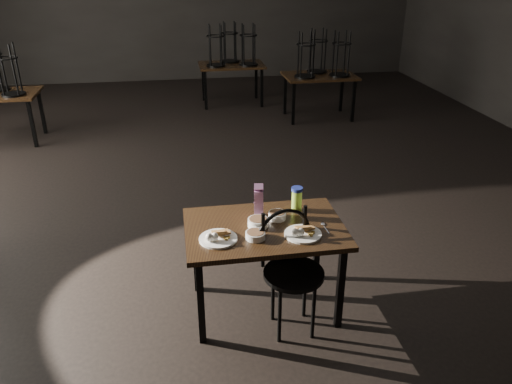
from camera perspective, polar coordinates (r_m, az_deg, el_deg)
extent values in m
plane|color=black|center=(6.16, -4.31, 0.47)|extent=(12.00, 12.00, 0.00)
cube|color=black|center=(11.61, -7.61, 20.43)|extent=(10.00, 0.04, 3.20)
cube|color=black|center=(3.78, 0.99, -4.23)|extent=(1.20, 0.80, 0.04)
cube|color=black|center=(3.67, -6.33, -12.42)|extent=(0.05, 0.05, 0.71)
cube|color=black|center=(3.84, 9.62, -10.76)|extent=(0.05, 0.05, 0.71)
cube|color=black|center=(4.20, -6.89, -7.08)|extent=(0.05, 0.05, 0.71)
cube|color=black|center=(4.34, 6.99, -5.87)|extent=(0.05, 0.05, 0.71)
cylinder|color=white|center=(3.61, -4.34, -5.35)|extent=(0.28, 0.28, 0.02)
cube|color=#9A6736|center=(3.62, -4.36, -4.20)|extent=(0.10, 0.10, 0.05)
cube|color=#9A6736|center=(3.62, -3.83, -4.16)|extent=(0.12, 0.12, 0.03)
ellipsoid|color=white|center=(3.55, -5.38, -5.17)|extent=(0.05, 0.05, 0.07)
ellipsoid|color=white|center=(3.55, -4.75, -5.13)|extent=(0.05, 0.05, 0.07)
cylinder|color=white|center=(3.67, 5.38, -4.81)|extent=(0.27, 0.27, 0.02)
cube|color=#9A6736|center=(3.68, 5.33, -3.69)|extent=(0.10, 0.10, 0.05)
cube|color=#9A6736|center=(3.69, 5.83, -3.64)|extent=(0.11, 0.12, 0.03)
ellipsoid|color=white|center=(3.60, 4.54, -4.64)|extent=(0.05, 0.05, 0.07)
ellipsoid|color=white|center=(3.61, 5.14, -4.59)|extent=(0.05, 0.05, 0.07)
cylinder|color=white|center=(3.76, 0.23, -3.51)|extent=(0.16, 0.16, 0.06)
cylinder|color=brown|center=(3.75, 0.23, -3.22)|extent=(0.13, 0.13, 0.01)
cylinder|color=white|center=(3.86, 2.44, -2.70)|extent=(0.14, 0.14, 0.05)
cylinder|color=brown|center=(3.86, 2.44, -2.45)|extent=(0.12, 0.12, 0.01)
cylinder|color=white|center=(3.61, -0.08, -4.97)|extent=(0.14, 0.14, 0.05)
cylinder|color=brown|center=(3.60, -0.08, -4.72)|extent=(0.12, 0.12, 0.01)
cube|color=#8C1979|center=(3.86, 0.30, -1.30)|extent=(0.08, 0.08, 0.22)
cube|color=#8C1979|center=(3.80, 0.31, 0.49)|extent=(0.08, 0.08, 0.07)
cylinder|color=#AEE443|center=(3.97, 4.67, -0.99)|extent=(0.09, 0.09, 0.17)
cylinder|color=navy|center=(3.93, 4.72, 0.32)|extent=(0.11, 0.11, 0.03)
ellipsoid|color=silver|center=(3.83, 7.67, -3.61)|extent=(0.04, 0.05, 0.01)
cube|color=silver|center=(3.76, 8.04, -4.29)|extent=(0.01, 0.11, 0.00)
cylinder|color=black|center=(3.69, 4.34, -9.31)|extent=(0.45, 0.45, 0.03)
torus|color=black|center=(3.71, 3.21, -4.93)|extent=(0.43, 0.12, 0.43)
cylinder|color=black|center=(3.96, 5.60, -11.07)|extent=(0.03, 0.03, 0.50)
cylinder|color=black|center=(3.91, 1.95, -11.47)|extent=(0.03, 0.03, 0.50)
cylinder|color=black|center=(3.72, 2.72, -13.78)|extent=(0.03, 0.03, 0.50)
cylinder|color=black|center=(3.77, 6.58, -13.31)|extent=(0.03, 0.03, 0.50)
cube|color=black|center=(8.06, -24.21, 7.10)|extent=(0.05, 0.05, 0.71)
cube|color=black|center=(8.65, -23.28, 8.44)|extent=(0.05, 0.05, 0.71)
cylinder|color=black|center=(8.17, -25.97, 10.03)|extent=(0.34, 0.34, 0.03)
torus|color=black|center=(8.07, -26.66, 13.42)|extent=(0.32, 0.32, 0.02)
cylinder|color=black|center=(8.16, -25.61, 12.75)|extent=(0.03, 0.03, 0.70)
cylinder|color=black|center=(8.22, -26.96, 12.56)|extent=(0.03, 0.03, 0.70)
cylinder|color=black|center=(7.97, -25.96, 12.43)|extent=(0.03, 0.03, 0.70)
cylinder|color=black|center=(8.56, -27.04, 12.97)|extent=(0.03, 0.03, 0.70)
cube|color=black|center=(8.76, 7.28, 13.03)|extent=(1.20, 0.80, 0.04)
cube|color=black|center=(8.41, 4.29, 10.01)|extent=(0.05, 0.05, 0.71)
cube|color=black|center=(8.71, 11.07, 10.15)|extent=(0.05, 0.05, 0.71)
cube|color=black|center=(9.02, 3.34, 11.10)|extent=(0.05, 0.05, 0.71)
cube|color=black|center=(9.29, 9.74, 11.22)|extent=(0.05, 0.05, 0.71)
cylinder|color=black|center=(8.53, 5.59, 13.01)|extent=(0.34, 0.34, 0.03)
torus|color=black|center=(8.43, 5.74, 16.33)|extent=(0.32, 0.32, 0.02)
cylinder|color=black|center=(8.58, 6.19, 15.54)|extent=(0.03, 0.03, 0.70)
cylinder|color=black|center=(8.53, 4.86, 15.54)|extent=(0.03, 0.03, 0.70)
cylinder|color=black|center=(8.34, 5.20, 15.30)|extent=(0.03, 0.03, 0.70)
cylinder|color=black|center=(8.39, 6.56, 15.30)|extent=(0.03, 0.03, 0.70)
cylinder|color=black|center=(8.70, 9.52, 13.04)|extent=(0.34, 0.34, 0.03)
torus|color=black|center=(8.61, 9.77, 16.28)|extent=(0.32, 0.32, 0.02)
cylinder|color=black|center=(8.75, 10.13, 15.51)|extent=(0.03, 0.03, 0.70)
cylinder|color=black|center=(8.69, 8.85, 15.53)|extent=(0.03, 0.03, 0.70)
cylinder|color=black|center=(8.51, 9.26, 15.29)|extent=(0.03, 0.03, 0.70)
cylinder|color=black|center=(8.57, 10.56, 15.27)|extent=(0.03, 0.03, 0.70)
cylinder|color=black|center=(8.92, 6.97, 13.50)|extent=(0.34, 0.34, 0.03)
torus|color=black|center=(8.83, 7.15, 16.67)|extent=(0.32, 0.32, 0.02)
cylinder|color=black|center=(8.97, 7.55, 15.92)|extent=(0.03, 0.03, 0.70)
cylinder|color=black|center=(8.92, 6.28, 15.92)|extent=(0.03, 0.03, 0.70)
cylinder|color=black|center=(8.73, 6.63, 15.70)|extent=(0.03, 0.03, 0.70)
cylinder|color=black|center=(8.78, 7.92, 15.69)|extent=(0.03, 0.03, 0.70)
cube|color=black|center=(9.59, -2.83, 14.28)|extent=(1.20, 0.80, 0.04)
cube|color=black|center=(9.31, -5.78, 11.48)|extent=(0.05, 0.05, 0.71)
cube|color=black|center=(9.43, 0.66, 11.79)|extent=(0.05, 0.05, 0.71)
cube|color=black|center=(9.94, -6.06, 12.36)|extent=(0.05, 0.05, 0.71)
cube|color=black|center=(10.05, 0.01, 12.65)|extent=(0.05, 0.05, 0.71)
cylinder|color=black|center=(9.41, -4.59, 14.23)|extent=(0.34, 0.34, 0.03)
torus|color=black|center=(9.32, -4.71, 17.24)|extent=(0.32, 0.32, 0.02)
cylinder|color=black|center=(9.45, -4.11, 16.55)|extent=(0.03, 0.03, 0.70)
cylinder|color=black|center=(9.43, -5.36, 16.49)|extent=(0.03, 0.03, 0.70)
cylinder|color=black|center=(9.24, -5.25, 16.30)|extent=(0.03, 0.03, 0.70)
cylinder|color=black|center=(9.25, -3.98, 16.36)|extent=(0.03, 0.03, 0.70)
cylinder|color=black|center=(9.47, -0.86, 14.39)|extent=(0.34, 0.34, 0.03)
torus|color=black|center=(9.39, -0.88, 17.38)|extent=(0.32, 0.32, 0.02)
cylinder|color=black|center=(9.52, -0.36, 16.68)|extent=(0.03, 0.03, 0.70)
cylinder|color=black|center=(9.49, -1.59, 16.64)|extent=(0.03, 0.03, 0.70)
cylinder|color=black|center=(9.30, -1.41, 16.46)|extent=(0.03, 0.03, 0.70)
cylinder|color=black|center=(9.33, -0.16, 16.49)|extent=(0.03, 0.03, 0.70)
cylinder|color=black|center=(9.76, -2.96, 14.69)|extent=(0.34, 0.34, 0.03)
torus|color=black|center=(9.67, -3.03, 17.60)|extent=(0.32, 0.32, 0.02)
cylinder|color=black|center=(9.80, -2.48, 16.92)|extent=(0.03, 0.03, 0.70)
cylinder|color=black|center=(9.78, -3.69, 16.87)|extent=(0.03, 0.03, 0.70)
cylinder|color=black|center=(9.59, -3.56, 16.69)|extent=(0.03, 0.03, 0.70)
cylinder|color=black|center=(9.61, -2.33, 16.74)|extent=(0.03, 0.03, 0.70)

